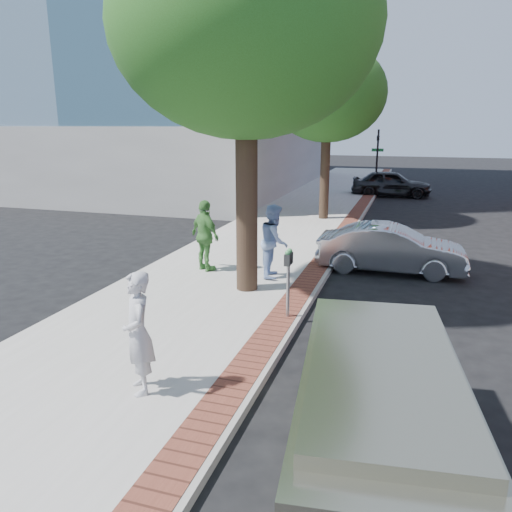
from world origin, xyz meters
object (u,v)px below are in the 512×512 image
at_px(bg_car, 391,183).
at_px(person_officer, 274,241).
at_px(sedan_silver, 391,249).
at_px(van, 379,411).
at_px(person_gray, 138,333).
at_px(person_green, 205,236).
at_px(parking_meter, 288,269).

bearing_deg(bg_car, person_officer, 169.88).
xyz_separation_m(sedan_silver, van, (0.31, -8.97, 0.23)).
bearing_deg(van, person_gray, 161.38).
bearing_deg(sedan_silver, bg_car, 2.43).
height_order(person_green, bg_car, person_green).
relative_size(person_gray, bg_car, 0.42).
height_order(parking_meter, person_gray, person_gray).
height_order(bg_car, van, van).
xyz_separation_m(person_green, sedan_silver, (4.88, 1.92, -0.46)).
relative_size(person_green, sedan_silver, 0.48).
bearing_deg(sedan_silver, van, -178.52).
height_order(parking_meter, bg_car, parking_meter).
height_order(person_officer, sedan_silver, person_officer).
bearing_deg(sedan_silver, parking_meter, 157.59).
bearing_deg(van, person_green, 119.53).
height_order(person_green, sedan_silver, person_green).
height_order(person_gray, sedan_silver, person_gray).
relative_size(person_officer, sedan_silver, 0.47).
bearing_deg(person_officer, person_gray, 166.81).
bearing_deg(bg_car, van, 179.25).
bearing_deg(sedan_silver, person_green, 110.99).
bearing_deg(person_gray, bg_car, 136.44).
bearing_deg(bg_car, parking_meter, 173.74).
xyz_separation_m(person_officer, van, (3.23, -7.10, -0.21)).
distance_m(sedan_silver, bg_car, 15.88).
relative_size(bg_car, van, 0.96).
bearing_deg(parking_meter, person_officer, 111.23).
distance_m(parking_meter, bg_car, 20.50).
bearing_deg(person_gray, van, 40.44).
bearing_deg(person_officer, parking_meter, -168.93).
relative_size(parking_meter, person_officer, 0.76).
distance_m(parking_meter, person_gray, 3.88).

